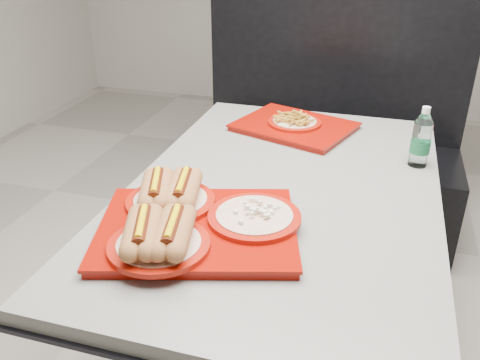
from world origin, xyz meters
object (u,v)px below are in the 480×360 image
(diner_table, at_px, (282,233))
(tray_far, at_px, (295,124))
(water_bottle, at_px, (421,141))
(tray_near, at_px, (189,220))
(booth_bench, at_px, (326,152))

(diner_table, bearing_deg, tray_far, 97.27)
(diner_table, distance_m, water_bottle, 0.53)
(tray_near, bearing_deg, booth_bench, 82.85)
(diner_table, xyz_separation_m, booth_bench, (0.00, 1.09, -0.18))
(tray_near, height_order, water_bottle, water_bottle)
(diner_table, bearing_deg, water_bottle, 35.35)
(diner_table, relative_size, booth_bench, 1.05)
(water_bottle, bearing_deg, tray_near, -133.56)
(diner_table, relative_size, water_bottle, 7.17)
(diner_table, bearing_deg, booth_bench, 90.00)
(tray_near, xyz_separation_m, water_bottle, (0.56, 0.59, 0.05))
(diner_table, bearing_deg, tray_near, -119.12)
(booth_bench, height_order, water_bottle, booth_bench)
(booth_bench, relative_size, tray_far, 2.73)
(tray_far, bearing_deg, booth_bench, 84.46)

